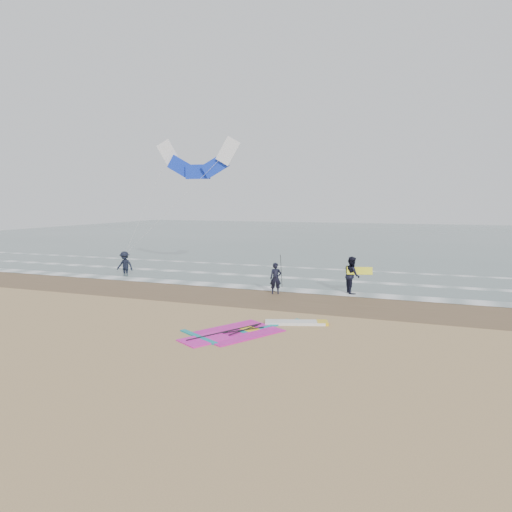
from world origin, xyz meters
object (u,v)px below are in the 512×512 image
(person_standing, at_px, (276,278))
(person_wading, at_px, (125,260))
(person_walking, at_px, (352,275))
(surf_kite, at_px, (198,162))
(windsurf_rig, at_px, (254,330))

(person_standing, xyz_separation_m, person_wading, (-11.39, 2.85, 0.11))
(person_walking, height_order, surf_kite, surf_kite)
(surf_kite, bearing_deg, person_standing, -35.12)
(person_standing, relative_size, surf_kite, 0.21)
(windsurf_rig, height_order, person_walking, person_walking)
(windsurf_rig, bearing_deg, surf_kite, 125.37)
(windsurf_rig, relative_size, person_wading, 2.72)
(person_wading, bearing_deg, surf_kite, 24.37)
(person_standing, distance_m, person_walking, 3.97)
(person_standing, relative_size, person_wading, 0.88)
(person_walking, bearing_deg, person_standing, 87.65)
(person_wading, distance_m, surf_kite, 8.06)
(person_walking, bearing_deg, surf_kite, 48.52)
(surf_kite, bearing_deg, windsurf_rig, -54.63)
(windsurf_rig, distance_m, person_walking, 8.58)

